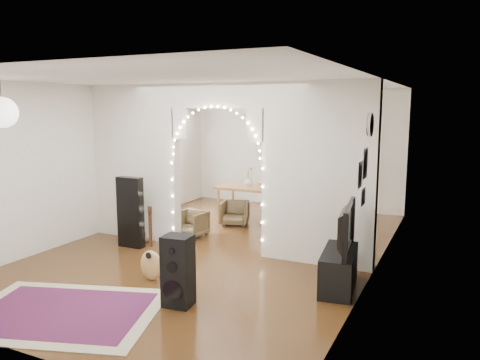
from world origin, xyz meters
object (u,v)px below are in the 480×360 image
at_px(dining_chair_left, 191,224).
at_px(dining_chair_right, 235,213).
at_px(acoustic_guitar, 151,253).
at_px(dining_table, 249,190).
at_px(bookcase, 294,179).
at_px(floor_speaker, 178,271).
at_px(media_console, 339,270).

height_order(dining_chair_left, dining_chair_right, dining_chair_right).
distance_m(acoustic_guitar, dining_table, 3.48).
bearing_deg(dining_table, dining_chair_right, -122.04).
distance_m(bookcase, dining_chair_left, 3.23).
bearing_deg(acoustic_guitar, dining_chair_left, 118.21).
xyz_separation_m(floor_speaker, media_console, (1.58, 1.34, -0.17)).
height_order(dining_table, dining_chair_left, dining_table).
height_order(acoustic_guitar, floor_speaker, acoustic_guitar).
distance_m(floor_speaker, dining_chair_right, 3.87).
distance_m(bookcase, dining_table, 1.74).
bearing_deg(dining_chair_right, dining_chair_left, -123.75).
relative_size(acoustic_guitar, floor_speaker, 1.02).
distance_m(dining_table, dining_chair_right, 0.55).
bearing_deg(bookcase, floor_speaker, -71.32).
height_order(media_console, dining_chair_right, media_console).
bearing_deg(dining_chair_right, acoustic_guitar, -100.43).
bearing_deg(acoustic_guitar, dining_chair_right, 106.27).
xyz_separation_m(acoustic_guitar, floor_speaker, (0.77, -0.53, 0.04)).
distance_m(dining_chair_left, dining_chair_right, 1.15).
xyz_separation_m(acoustic_guitar, dining_chair_right, (-0.30, 3.18, -0.14)).
height_order(floor_speaker, dining_chair_left, floor_speaker).
bearing_deg(dining_table, dining_chair_left, -111.12).
relative_size(floor_speaker, bookcase, 0.62).
relative_size(floor_speaker, media_console, 0.85).
bearing_deg(media_console, dining_table, 125.71).
bearing_deg(media_console, acoustic_guitar, -168.22).
bearing_deg(media_console, floor_speaker, -146.98).
xyz_separation_m(bookcase, dining_chair_right, (-0.55, -1.98, -0.45)).
height_order(floor_speaker, bookcase, bookcase).
distance_m(floor_speaker, bookcase, 5.72).
distance_m(acoustic_guitar, dining_chair_left, 2.20).
bearing_deg(acoustic_guitar, dining_table, 102.95).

